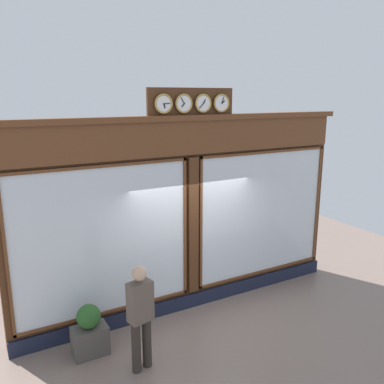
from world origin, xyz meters
name	(u,v)px	position (x,y,z in m)	size (l,w,h in m)	color
shop_facade	(189,213)	(0.00, -0.13, 1.90)	(6.88, 0.42, 4.22)	#4C2B16
pedestrian	(141,314)	(1.60, 1.28, 0.93)	(0.40, 0.30, 1.69)	#312A24
planter_box	(90,341)	(2.19, 0.54, 0.24)	(0.56, 0.36, 0.48)	#4C4742
planter_shrub	(89,316)	(2.19, 0.54, 0.67)	(0.39, 0.39, 0.39)	#285623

